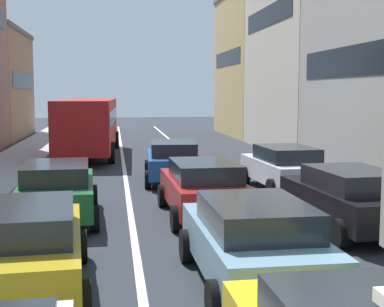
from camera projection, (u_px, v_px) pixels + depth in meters
name	position (u px, v px, depth m)	size (l,w,h in m)	color
lane_stripe_left	(125.00, 171.00, 23.07)	(0.16, 60.00, 0.01)	silver
lane_stripe_right	(205.00, 170.00, 23.54)	(0.16, 60.00, 0.01)	silver
building_row_right	(361.00, 46.00, 27.21)	(7.20, 43.90, 13.83)	tan
sedan_centre_lane_second	(253.00, 240.00, 9.36)	(2.10, 4.32, 1.49)	#759EB7
wagon_left_lane_second	(24.00, 246.00, 9.02)	(2.29, 4.41, 1.49)	#B29319
hatchback_centre_lane_third	(204.00, 187.00, 14.58)	(2.14, 4.34, 1.49)	#A51E1E
sedan_left_lane_third	(57.00, 189.00, 14.25)	(2.21, 4.37, 1.49)	#19592D
coupe_centre_lane_fourth	(173.00, 160.00, 20.35)	(2.25, 4.39, 1.49)	#194C8C
sedan_right_lane_behind_truck	(349.00, 197.00, 13.18)	(2.27, 4.40, 1.49)	black
wagon_right_lane_far	(285.00, 167.00, 18.54)	(2.23, 4.38, 1.49)	silver
bus_mid_queue_primary	(89.00, 122.00, 28.44)	(3.07, 10.58, 2.90)	#B21919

